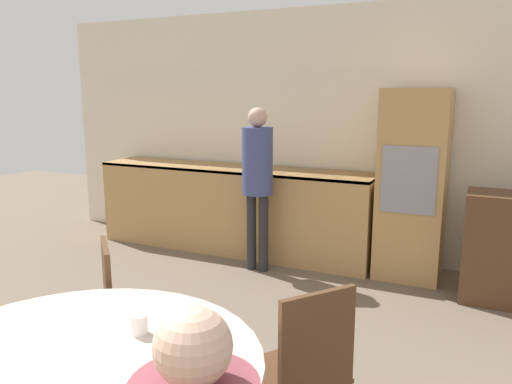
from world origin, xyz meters
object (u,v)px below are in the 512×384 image
(chair_far_left, at_px, (92,314))
(oven_unit, at_px, (413,185))
(chair_far_right, at_px, (304,367))
(cup, at_px, (139,324))
(person_standing, at_px, (257,171))

(chair_far_left, bearing_deg, oven_unit, 109.41)
(chair_far_right, height_order, cup, chair_far_right)
(chair_far_left, height_order, cup, chair_far_left)
(person_standing, bearing_deg, chair_far_left, -89.02)
(oven_unit, distance_m, chair_far_right, 2.84)
(chair_far_left, relative_size, person_standing, 0.57)
(person_standing, relative_size, cup, 19.19)
(oven_unit, bearing_deg, chair_far_left, -115.52)
(chair_far_left, distance_m, chair_far_right, 1.28)
(chair_far_left, xyz_separation_m, person_standing, (-0.04, 2.30, 0.49))
(oven_unit, relative_size, chair_far_left, 1.96)
(chair_far_right, bearing_deg, chair_far_left, -54.55)
(oven_unit, xyz_separation_m, person_standing, (-1.37, -0.49, 0.11))
(chair_far_right, relative_size, cup, 10.86)
(chair_far_right, distance_m, person_standing, 2.71)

